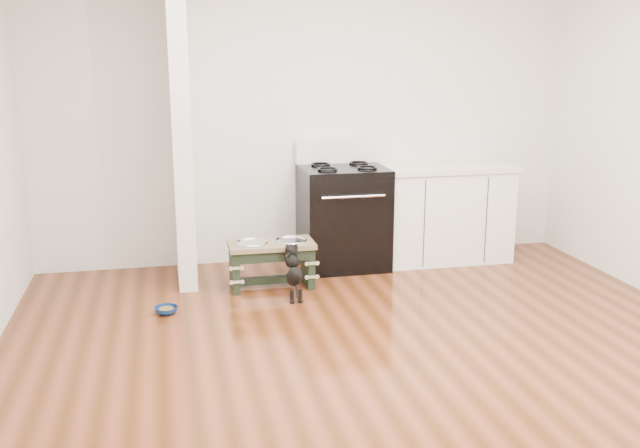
{
  "coord_description": "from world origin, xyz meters",
  "views": [
    {
      "loc": [
        -1.33,
        -3.97,
        1.94
      ],
      "look_at": [
        -0.15,
        1.31,
        0.62
      ],
      "focal_mm": 40.0,
      "sensor_mm": 36.0,
      "label": 1
    }
  ],
  "objects": [
    {
      "name": "cabinet_run",
      "position": [
        1.23,
        2.18,
        0.45
      ],
      "size": [
        1.24,
        0.64,
        0.91
      ],
      "color": "white",
      "rests_on": "ground"
    },
    {
      "name": "partition_wall",
      "position": [
        -1.18,
        2.1,
        1.35
      ],
      "size": [
        0.15,
        0.8,
        2.7
      ],
      "primitive_type": "cube",
      "color": "silver",
      "rests_on": "ground"
    },
    {
      "name": "dog_feeder",
      "position": [
        -0.48,
        1.69,
        0.28
      ],
      "size": [
        0.71,
        0.38,
        0.4
      ],
      "color": "black",
      "rests_on": "ground"
    },
    {
      "name": "puppy",
      "position": [
        -0.36,
        1.37,
        0.24
      ],
      "size": [
        0.12,
        0.36,
        0.43
      ],
      "color": "black",
      "rests_on": "ground"
    },
    {
      "name": "ground",
      "position": [
        0.0,
        0.0,
        0.0
      ],
      "size": [
        5.0,
        5.0,
        0.0
      ],
      "primitive_type": "plane",
      "color": "#49230D",
      "rests_on": "ground"
    },
    {
      "name": "oven_range",
      "position": [
        0.25,
        2.16,
        0.48
      ],
      "size": [
        0.76,
        0.69,
        1.14
      ],
      "color": "black",
      "rests_on": "ground"
    },
    {
      "name": "floor_bowl",
      "position": [
        -1.36,
        1.24,
        0.03
      ],
      "size": [
        0.21,
        0.21,
        0.05
      ],
      "rotation": [
        0.0,
        0.0,
        0.22
      ],
      "color": "navy",
      "rests_on": "ground"
    },
    {
      "name": "room_shell",
      "position": [
        0.0,
        0.0,
        1.62
      ],
      "size": [
        5.0,
        5.0,
        5.0
      ],
      "color": "silver",
      "rests_on": "ground"
    }
  ]
}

